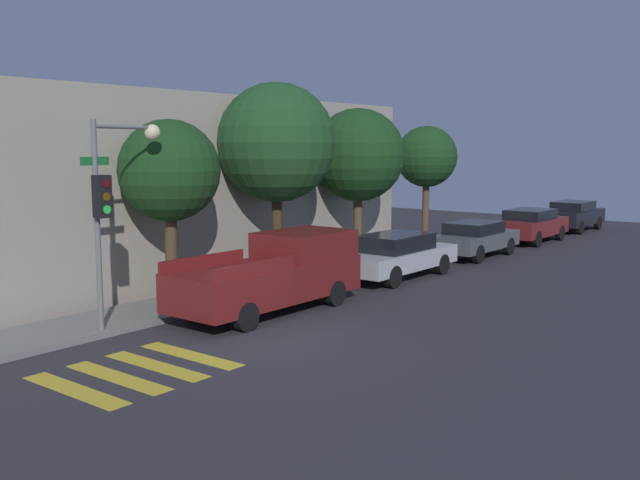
{
  "coord_description": "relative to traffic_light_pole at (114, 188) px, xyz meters",
  "views": [
    {
      "loc": [
        -10.92,
        -9.66,
        4.09
      ],
      "look_at": [
        3.98,
        2.1,
        1.6
      ],
      "focal_mm": 40.0,
      "sensor_mm": 36.0,
      "label": 1
    }
  ],
  "objects": [
    {
      "name": "ground_plane",
      "position": [
        1.62,
        -3.37,
        -3.21
      ],
      "size": [
        60.0,
        60.0,
        0.0
      ],
      "primitive_type": "plane",
      "color": "#2D2B30"
    },
    {
      "name": "sidewalk",
      "position": [
        1.62,
        0.83,
        -3.14
      ],
      "size": [
        26.0,
        2.0,
        0.14
      ],
      "primitive_type": "cube",
      "color": "slate",
      "rests_on": "ground"
    },
    {
      "name": "building_row",
      "position": [
        1.62,
        5.24,
        -0.39
      ],
      "size": [
        26.0,
        6.0,
        5.63
      ],
      "primitive_type": "cube",
      "color": "#A89E8E",
      "rests_on": "ground"
    },
    {
      "name": "crosswalk",
      "position": [
        -1.47,
        -2.57,
        -3.21
      ],
      "size": [
        3.03,
        2.6,
        0.0
      ],
      "color": "gold",
      "rests_on": "ground"
    },
    {
      "name": "traffic_light_pole",
      "position": [
        0.0,
        0.0,
        0.0
      ],
      "size": [
        2.07,
        0.56,
        4.67
      ],
      "color": "slate",
      "rests_on": "ground"
    },
    {
      "name": "pickup_truck",
      "position": [
        3.79,
        -1.27,
        -2.26
      ],
      "size": [
        5.32,
        1.96,
        1.9
      ],
      "color": "maroon",
      "rests_on": "ground"
    },
    {
      "name": "sedan_near_corner",
      "position": [
        9.43,
        -1.27,
        -2.46
      ],
      "size": [
        4.69,
        1.83,
        1.4
      ],
      "color": "#B7BABF",
      "rests_on": "ground"
    },
    {
      "name": "sedan_middle",
      "position": [
        14.9,
        -1.27,
        -2.49
      ],
      "size": [
        4.22,
        1.75,
        1.32
      ],
      "color": "#4C5156",
      "rests_on": "ground"
    },
    {
      "name": "sedan_far_end",
      "position": [
        20.25,
        -1.27,
        -2.44
      ],
      "size": [
        4.34,
        1.83,
        1.42
      ],
      "color": "maroon",
      "rests_on": "ground"
    },
    {
      "name": "sedan_tail_of_row",
      "position": [
        25.62,
        -1.27,
        -2.43
      ],
      "size": [
        4.32,
        1.77,
        1.45
      ],
      "color": "black",
      "rests_on": "ground"
    },
    {
      "name": "tree_near_corner",
      "position": [
        2.49,
        1.13,
        0.25
      ],
      "size": [
        2.58,
        2.58,
        4.79
      ],
      "color": "#4C3823",
      "rests_on": "ground"
    },
    {
      "name": "tree_midblock",
      "position": [
        6.54,
        1.13,
        0.98
      ],
      "size": [
        3.53,
        3.53,
        5.98
      ],
      "color": "#42301E",
      "rests_on": "ground"
    },
    {
      "name": "tree_far_end",
      "position": [
        10.74,
        1.13,
        0.58
      ],
      "size": [
        3.19,
        3.19,
        5.4
      ],
      "color": "brown",
      "rests_on": "ground"
    },
    {
      "name": "tree_behind_truck",
      "position": [
        15.39,
        1.13,
        0.47
      ],
      "size": [
        2.4,
        2.4,
        4.91
      ],
      "color": "brown",
      "rests_on": "ground"
    }
  ]
}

